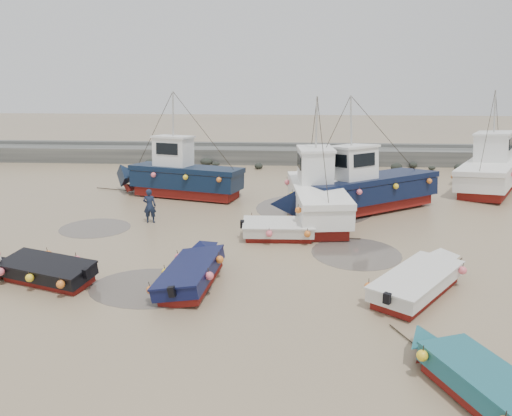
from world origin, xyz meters
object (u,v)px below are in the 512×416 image
Objects in this scene: dinghy_2 at (475,374)px; person at (151,222)px; dinghy_5 at (286,227)px; dinghy_1 at (196,268)px; dinghy_3 at (422,278)px; cabin_boat_0 at (177,174)px; cabin_boat_3 at (493,169)px; dinghy_4 at (41,267)px; cabin_boat_1 at (316,193)px; cabin_boat_2 at (360,188)px.

person is at bearing 107.89° from dinghy_2.
dinghy_5 is at bearing 89.13° from dinghy_2.
dinghy_1 and dinghy_3 have the same top height.
cabin_boat_0 reaches higher than dinghy_2.
cabin_boat_3 is (13.17, 9.97, 0.79)m from dinghy_5.
cabin_boat_1 reaches higher than dinghy_4.
dinghy_5 is 3.14× the size of person.
cabin_boat_3 reaches higher than dinghy_1.
cabin_boat_1 reaches higher than dinghy_1.
cabin_boat_1 is at bearing -32.15° from dinghy_4.
dinghy_1 is 1.08× the size of dinghy_4.
dinghy_2 is 0.98× the size of dinghy_5.
dinghy_2 is 15.00m from dinghy_4.
cabin_boat_1 is (4.93, 8.38, 0.79)m from dinghy_1.
dinghy_1 is 1.14× the size of dinghy_2.
dinghy_2 is 0.95× the size of dinghy_4.
dinghy_3 is 17.05m from cabin_boat_0.
cabin_boat_0 is at bearing 97.91° from dinghy_2.
dinghy_2 is at bearing -133.74° from cabin_boat_0.
dinghy_5 is (9.20, 5.13, 0.01)m from dinghy_4.
dinghy_2 is 0.53× the size of cabin_boat_1.
cabin_boat_1 reaches higher than dinghy_3.
dinghy_5 reaches higher than person.
person is at bearing -175.73° from cabin_boat_1.
cabin_boat_2 is at bearing -118.59° from cabin_boat_3.
person is at bearing 71.20° from cabin_boat_2.
dinghy_1 is 1.11× the size of dinghy_5.
cabin_boat_0 and cabin_boat_3 have the same top height.
dinghy_2 is at bearing -53.64° from dinghy_3.
person is (-3.55, 6.99, -0.54)m from dinghy_1.
cabin_boat_2 is (-0.79, 9.96, 0.77)m from dinghy_3.
cabin_boat_1 is 1.00× the size of cabin_boat_2.
cabin_boat_2 is at bearing -89.33° from cabin_boat_0.
cabin_boat_0 is at bearing 111.32° from dinghy_1.
cabin_boat_2 is at bearing 20.81° from cabin_boat_1.
cabin_boat_2 and cabin_boat_3 have the same top height.
cabin_boat_1 is (-3.06, 14.50, 0.78)m from dinghy_2.
cabin_boat_0 is at bearing -139.16° from dinghy_5.
dinghy_5 is at bearing 107.18° from cabin_boat_2.
cabin_boat_1 is at bearing 66.14° from dinghy_1.
person is at bearing 1.77° from dinghy_4.
dinghy_1 is 1.07× the size of dinghy_3.
cabin_boat_3 reaches higher than dinghy_2.
dinghy_3 is 7.15m from dinghy_5.
dinghy_3 is at bearing -87.44° from cabin_boat_3.
dinghy_5 is at bearing 170.45° from dinghy_3.
cabin_boat_2 is at bearing 138.12° from dinghy_5.
dinghy_3 is 0.56× the size of cabin_boat_2.
dinghy_3 is 17.44m from cabin_boat_3.
dinghy_2 is at bearing 126.99° from person.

